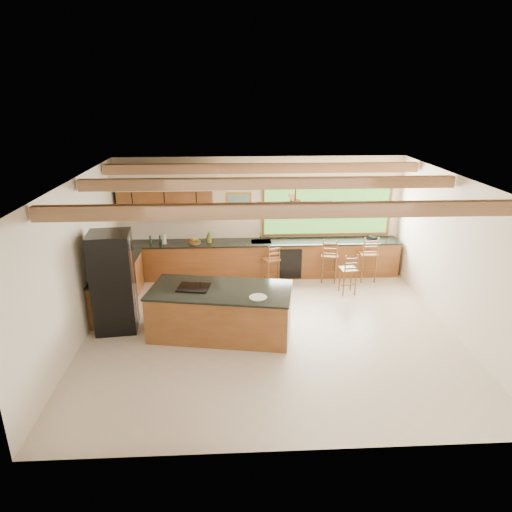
{
  "coord_description": "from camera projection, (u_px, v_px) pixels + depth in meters",
  "views": [
    {
      "loc": [
        -0.71,
        -8.03,
        4.49
      ],
      "look_at": [
        -0.24,
        0.8,
        1.3
      ],
      "focal_mm": 32.0,
      "sensor_mm": 36.0,
      "label": 1
    }
  ],
  "objects": [
    {
      "name": "room_shell",
      "position": [
        260.0,
        215.0,
        8.95
      ],
      "size": [
        7.27,
        6.54,
        3.02
      ],
      "color": "white",
      "rests_on": "ground"
    },
    {
      "name": "bar_stool_a",
      "position": [
        330.0,
        256.0,
        11.2
      ],
      "size": [
        0.48,
        0.48,
        1.14
      ],
      "rotation": [
        0.0,
        0.0,
        -0.19
      ],
      "color": "brown",
      "rests_on": "ground"
    },
    {
      "name": "island",
      "position": [
        221.0,
        311.0,
        8.85
      ],
      "size": [
        2.88,
        1.72,
        0.96
      ],
      "rotation": [
        0.0,
        0.0,
        -0.17
      ],
      "color": "brown",
      "rests_on": "ground"
    },
    {
      "name": "bar_stool_d",
      "position": [
        369.0,
        255.0,
        11.23
      ],
      "size": [
        0.43,
        0.43,
        1.19
      ],
      "rotation": [
        0.0,
        0.0,
        -0.0
      ],
      "color": "brown",
      "rests_on": "ground"
    },
    {
      "name": "refrigerator",
      "position": [
        113.0,
        282.0,
        8.86
      ],
      "size": [
        0.85,
        0.83,
        2.0
      ],
      "rotation": [
        0.0,
        0.0,
        0.1
      ],
      "color": "black",
      "rests_on": "ground"
    },
    {
      "name": "bar_stool_b",
      "position": [
        271.0,
        260.0,
        11.16
      ],
      "size": [
        0.48,
        0.48,
        1.01
      ],
      "rotation": [
        0.0,
        0.0,
        0.42
      ],
      "color": "brown",
      "rests_on": "ground"
    },
    {
      "name": "bar_stool_c",
      "position": [
        349.0,
        270.0,
        10.52
      ],
      "size": [
        0.4,
        0.4,
        1.02
      ],
      "rotation": [
        0.0,
        0.0,
        0.11
      ],
      "color": "brown",
      "rests_on": "ground"
    },
    {
      "name": "ground",
      "position": [
        270.0,
        330.0,
        9.1
      ],
      "size": [
        7.2,
        7.2,
        0.0
      ],
      "primitive_type": "plane",
      "color": "beige",
      "rests_on": "ground"
    },
    {
      "name": "counter_run",
      "position": [
        229.0,
        264.0,
        11.27
      ],
      "size": [
        7.12,
        3.1,
        1.22
      ],
      "color": "brown",
      "rests_on": "ground"
    }
  ]
}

